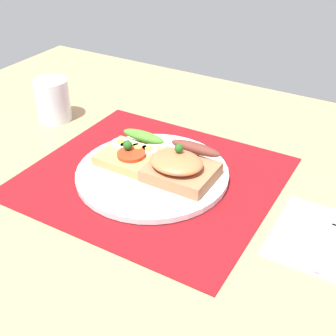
% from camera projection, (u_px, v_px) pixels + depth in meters
% --- Properties ---
extents(ground_plane, '(1.20, 0.90, 0.03)m').
position_uv_depth(ground_plane, '(153.00, 185.00, 0.76)').
color(ground_plane, tan).
extents(placemat, '(0.40, 0.36, 0.00)m').
position_uv_depth(placemat, '(152.00, 176.00, 0.75)').
color(placemat, maroon).
rests_on(placemat, ground_plane).
extents(plate, '(0.25, 0.25, 0.01)m').
position_uv_depth(plate, '(152.00, 173.00, 0.75)').
color(plate, white).
rests_on(plate, placemat).
extents(sandwich_egg_tomato, '(0.09, 0.10, 0.04)m').
position_uv_depth(sandwich_egg_tomato, '(132.00, 152.00, 0.77)').
color(sandwich_egg_tomato, '#A8894F').
rests_on(sandwich_egg_tomato, plate).
extents(sandwich_salmon, '(0.11, 0.10, 0.06)m').
position_uv_depth(sandwich_salmon, '(181.00, 166.00, 0.72)').
color(sandwich_salmon, '#9C6C48').
rests_on(sandwich_salmon, plate).
extents(napkin, '(0.13, 0.14, 0.01)m').
position_uv_depth(napkin, '(322.00, 238.00, 0.62)').
color(napkin, white).
rests_on(napkin, ground_plane).
extents(fork, '(0.02, 0.14, 0.00)m').
position_uv_depth(fork, '(330.00, 237.00, 0.62)').
color(fork, '#B7B7BC').
rests_on(fork, napkin).
extents(drinking_glass, '(0.07, 0.07, 0.08)m').
position_uv_depth(drinking_glass, '(53.00, 100.00, 0.91)').
color(drinking_glass, silver).
rests_on(drinking_glass, ground_plane).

